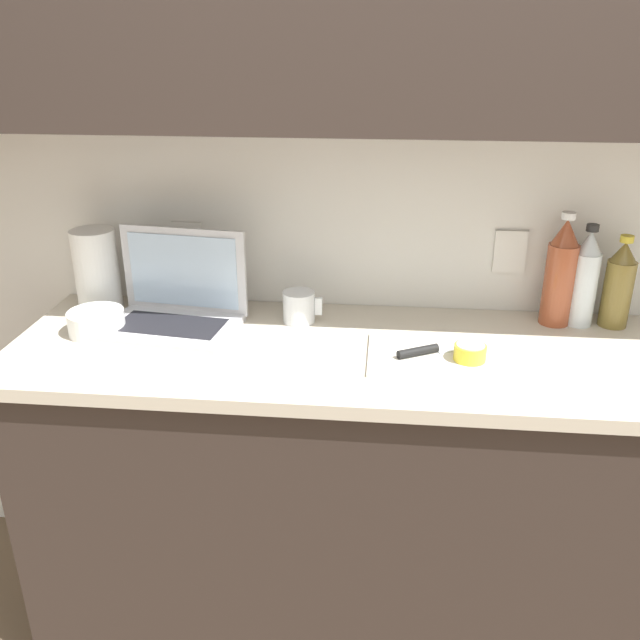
{
  "coord_description": "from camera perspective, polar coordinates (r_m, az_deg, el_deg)",
  "views": [
    {
      "loc": [
        -0.15,
        -1.57,
        1.64
      ],
      "look_at": [
        -0.31,
        -0.01,
        0.97
      ],
      "focal_mm": 38.0,
      "sensor_mm": 36.0,
      "label": 1
    }
  ],
  "objects": [
    {
      "name": "measuring_cup",
      "position": [
        1.88,
        -1.76,
        1.12
      ],
      "size": [
        0.11,
        0.09,
        0.09
      ],
      "color": "silver",
      "rests_on": "counter_unit"
    },
    {
      "name": "lemon_half_cut",
      "position": [
        1.69,
        12.52,
        -2.67
      ],
      "size": [
        0.08,
        0.08,
        0.04
      ],
      "color": "yellow",
      "rests_on": "cutting_board"
    },
    {
      "name": "ground_plane",
      "position": [
        2.28,
        8.42,
        -23.3
      ],
      "size": [
        12.0,
        12.0,
        0.0
      ],
      "primitive_type": "plane",
      "color": "brown",
      "rests_on": "ground"
    },
    {
      "name": "bowl_white",
      "position": [
        1.91,
        -18.31,
        -0.17
      ],
      "size": [
        0.15,
        0.15,
        0.06
      ],
      "color": "white",
      "rests_on": "counter_unit"
    },
    {
      "name": "wall_back",
      "position": [
        1.8,
        11.19,
        20.1
      ],
      "size": [
        5.2,
        0.38,
        2.6
      ],
      "color": "white",
      "rests_on": "ground_plane"
    },
    {
      "name": "bottle_water_clear",
      "position": [
        1.95,
        19.58,
        3.7
      ],
      "size": [
        0.08,
        0.08,
        0.31
      ],
      "color": "#A34C2D",
      "rests_on": "counter_unit"
    },
    {
      "name": "laptop",
      "position": [
        1.89,
        -12.04,
        1.29
      ],
      "size": [
        0.38,
        0.29,
        0.26
      ],
      "rotation": [
        0.0,
        0.0,
        -0.12
      ],
      "color": "silver",
      "rests_on": "counter_unit"
    },
    {
      "name": "paper_towel_roll",
      "position": [
        2.05,
        -18.28,
        4.02
      ],
      "size": [
        0.12,
        0.12,
        0.24
      ],
      "color": "white",
      "rests_on": "counter_unit"
    },
    {
      "name": "counter_unit",
      "position": [
        1.98,
        9.76,
        -14.09
      ],
      "size": [
        2.23,
        0.6,
        0.89
      ],
      "color": "#332823",
      "rests_on": "ground_plane"
    },
    {
      "name": "bottle_oil_tall",
      "position": [
        1.97,
        21.36,
        3.19
      ],
      "size": [
        0.07,
        0.07,
        0.28
      ],
      "color": "silver",
      "rests_on": "counter_unit"
    },
    {
      "name": "knife",
      "position": [
        1.72,
        9.48,
        -2.45
      ],
      "size": [
        0.28,
        0.17,
        0.02
      ],
      "rotation": [
        0.0,
        0.0,
        0.5
      ],
      "color": "silver",
      "rests_on": "cutting_board"
    },
    {
      "name": "cutting_board",
      "position": [
        1.71,
        10.89,
        -3.12
      ],
      "size": [
        0.41,
        0.24,
        0.01
      ],
      "primitive_type": "cube",
      "color": "silver",
      "rests_on": "counter_unit"
    },
    {
      "name": "bottle_green_soda",
      "position": [
        2.0,
        23.84,
        2.69
      ],
      "size": [
        0.08,
        0.08,
        0.26
      ],
      "color": "olive",
      "rests_on": "counter_unit"
    }
  ]
}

